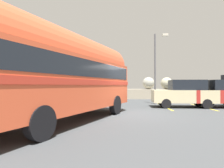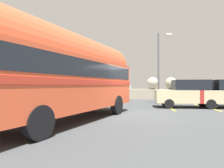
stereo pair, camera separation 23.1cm
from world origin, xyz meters
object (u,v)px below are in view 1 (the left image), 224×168
object	(u,v)px
parked_car_nearest	(184,93)
parked_car_middle	(223,93)
vintage_coach	(67,72)
lamp_post	(157,64)

from	to	relation	value
parked_car_nearest	parked_car_middle	xyz separation A→B (m)	(2.61, -0.03, 0.00)
vintage_coach	parked_car_nearest	bearing A→B (deg)	60.36
parked_car_nearest	lamp_post	size ratio (longest dim) A/B	0.73
vintage_coach	lamp_post	xyz separation A→B (m)	(5.20, 7.65, 1.19)
vintage_coach	parked_car_middle	xyz separation A→B (m)	(9.20, 5.28, -1.08)
parked_car_middle	parked_car_nearest	bearing A→B (deg)	89.18
parked_car_nearest	lamp_post	xyz separation A→B (m)	(-1.40, 2.33, 2.27)
parked_car_nearest	lamp_post	world-z (taller)	lamp_post
lamp_post	parked_car_middle	bearing A→B (deg)	-30.55
lamp_post	parked_car_nearest	bearing A→B (deg)	-59.06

